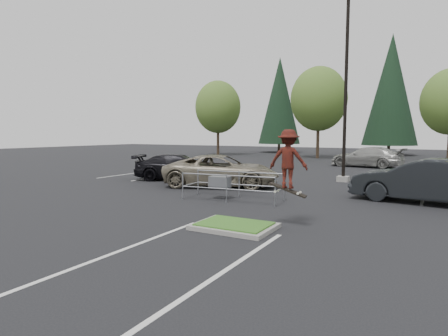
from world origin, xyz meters
The scene contains 14 objects.
ground centered at (0.00, 0.00, 0.00)m, with size 120.00×120.00×0.00m, color black.
grass_median centered at (0.00, 0.00, 0.08)m, with size 2.20×1.60×0.16m.
stall_lines centered at (-1.35, 6.02, 0.00)m, with size 22.62×17.60×0.01m.
light_pole centered at (0.50, 12.00, 4.56)m, with size 0.70×0.60×10.12m.
decid_a centered at (-18.01, 30.03, 5.58)m, with size 5.44×5.44×8.91m.
decid_b centered at (-6.01, 30.53, 6.04)m, with size 5.89×5.89×9.64m.
conif_a centered at (-14.00, 40.00, 7.10)m, with size 5.72×5.72×13.00m.
conif_b centered at (0.00, 40.50, 7.85)m, with size 6.38×6.38×14.50m.
cart_corral centered at (-2.60, 3.95, 0.70)m, with size 4.04×1.80×1.11m.
skateboarder centered at (1.20, 1.00, 1.94)m, with size 1.14×0.72×1.93m.
car_l_tan centered at (-4.50, 7.00, 0.80)m, with size 2.64×5.74×1.59m, color gray.
car_l_black centered at (-8.00, 8.19, 0.74)m, with size 2.06×5.07×1.47m, color black.
car_r_charc centered at (4.50, 7.00, 0.85)m, with size 1.80×5.17×1.70m, color black.
car_far_silver centered at (0.28, 22.00, 0.80)m, with size 2.23×5.48×1.59m, color #A1A19C.
Camera 1 is at (4.80, -9.15, 2.69)m, focal length 30.00 mm.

